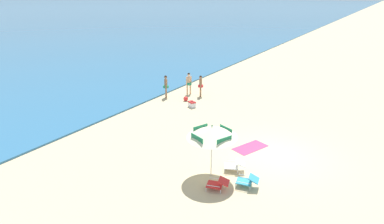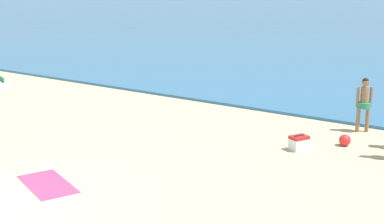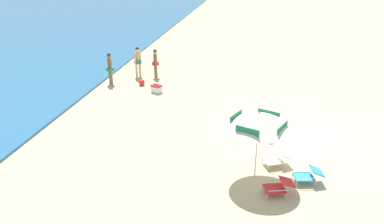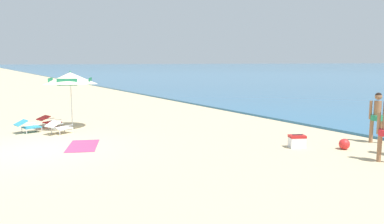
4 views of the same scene
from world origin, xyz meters
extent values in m
plane|color=tan|center=(0.00, 0.00, 0.00)|extent=(800.00, 800.00, 0.00)
cylinder|color=silver|center=(-3.22, 1.74, 1.13)|extent=(0.04, 0.04, 2.26)
cone|color=beige|center=(-3.22, 1.74, 2.03)|extent=(2.57, 2.55, 0.57)
cube|color=#1E724C|center=(-2.93, 2.44, 1.92)|extent=(0.70, 0.32, 0.26)
cube|color=#1E724C|center=(-3.92, 2.03, 1.92)|extent=(0.32, 0.70, 0.26)
cube|color=#1E724C|center=(-3.51, 1.04, 1.92)|extent=(0.70, 0.32, 0.26)
cube|color=#1E724C|center=(-2.52, 1.45, 1.92)|extent=(0.32, 0.70, 0.26)
sphere|color=#1E724C|center=(-3.22, 1.74, 2.29)|extent=(0.06, 0.06, 0.06)
cube|color=red|center=(-4.07, 1.12, 0.20)|extent=(0.67, 0.72, 0.04)
cube|color=red|center=(-3.97, 0.77, 0.42)|extent=(0.59, 0.53, 0.17)
cylinder|color=silver|center=(-4.39, 1.33, 0.09)|extent=(0.03, 0.03, 0.18)
cylinder|color=silver|center=(-3.92, 1.46, 0.09)|extent=(0.03, 0.03, 0.18)
cylinder|color=silver|center=(-4.23, 0.78, 0.09)|extent=(0.03, 0.03, 0.18)
cylinder|color=silver|center=(-3.76, 0.92, 0.09)|extent=(0.03, 0.03, 0.18)
cylinder|color=silver|center=(-4.34, 1.04, 0.32)|extent=(0.17, 0.53, 0.02)
cylinder|color=silver|center=(-3.80, 1.20, 0.32)|extent=(0.17, 0.53, 0.02)
cube|color=white|center=(-2.41, 1.17, 0.20)|extent=(0.72, 0.76, 0.04)
cube|color=white|center=(-2.25, 0.82, 0.41)|extent=(0.61, 0.56, 0.21)
cylinder|color=silver|center=(-2.75, 1.33, 0.09)|extent=(0.03, 0.03, 0.18)
cylinder|color=silver|center=(-2.31, 1.53, 0.09)|extent=(0.03, 0.03, 0.18)
cylinder|color=silver|center=(-2.52, 0.81, 0.09)|extent=(0.03, 0.03, 0.18)
cylinder|color=silver|center=(-2.07, 1.01, 0.09)|extent=(0.03, 0.03, 0.18)
cylinder|color=silver|center=(-2.67, 1.05, 0.32)|extent=(0.24, 0.50, 0.02)
cylinder|color=silver|center=(-2.16, 1.28, 0.32)|extent=(0.24, 0.50, 0.02)
cube|color=teal|center=(-3.24, 0.22, 0.20)|extent=(0.63, 0.70, 0.04)
cube|color=teal|center=(-3.16, -0.16, 0.41)|extent=(0.57, 0.49, 0.20)
cylinder|color=silver|center=(-3.54, 0.45, 0.09)|extent=(0.03, 0.03, 0.18)
cylinder|color=silver|center=(-3.06, 0.55, 0.09)|extent=(0.03, 0.03, 0.18)
cylinder|color=silver|center=(-3.42, -0.11, 0.09)|extent=(0.03, 0.03, 0.18)
cylinder|color=silver|center=(-2.94, -0.01, 0.09)|extent=(0.03, 0.03, 0.18)
cylinder|color=silver|center=(-3.52, 0.16, 0.32)|extent=(0.14, 0.53, 0.02)
cylinder|color=silver|center=(-2.97, 0.28, 0.32)|extent=(0.14, 0.53, 0.02)
cylinder|color=#D8A87F|center=(6.33, 8.68, 0.41)|extent=(0.12, 0.12, 0.83)
cylinder|color=#D8A87F|center=(6.06, 8.79, 0.41)|extent=(0.12, 0.12, 0.83)
cylinder|color=#23845B|center=(6.19, 8.73, 0.85)|extent=(0.41, 0.41, 0.17)
cylinder|color=#D8A87F|center=(6.19, 8.73, 1.12)|extent=(0.23, 0.23, 0.59)
cylinder|color=#D8A87F|center=(6.39, 8.66, 1.11)|extent=(0.09, 0.09, 0.62)
cylinder|color=#D8A87F|center=(6.00, 8.81, 1.11)|extent=(0.09, 0.09, 0.62)
sphere|color=#D8A87F|center=(6.19, 8.73, 1.56)|extent=(0.22, 0.22, 0.22)
sphere|color=black|center=(6.19, 8.73, 1.59)|extent=(0.21, 0.21, 0.21)
cylinder|color=#8C6042|center=(4.77, 9.86, 0.41)|extent=(0.12, 0.12, 0.82)
cylinder|color=#8C6042|center=(4.54, 9.68, 0.41)|extent=(0.12, 0.12, 0.82)
cylinder|color=#23845B|center=(4.65, 9.77, 0.84)|extent=(0.41, 0.41, 0.17)
cylinder|color=#8C6042|center=(4.65, 9.77, 1.11)|extent=(0.23, 0.23, 0.58)
cylinder|color=#8C6042|center=(4.81, 9.90, 1.10)|extent=(0.09, 0.09, 0.62)
cylinder|color=#8C6042|center=(4.49, 9.64, 1.10)|extent=(0.09, 0.09, 0.62)
sphere|color=#8C6042|center=(4.65, 9.77, 1.55)|extent=(0.22, 0.22, 0.22)
sphere|color=black|center=(4.65, 9.77, 1.58)|extent=(0.21, 0.21, 0.21)
cylinder|color=#8C6042|center=(6.12, 7.65, 0.39)|extent=(0.11, 0.11, 0.79)
cylinder|color=#8C6042|center=(6.35, 7.79, 0.39)|extent=(0.11, 0.11, 0.79)
cylinder|color=red|center=(6.24, 7.72, 0.81)|extent=(0.39, 0.39, 0.16)
cylinder|color=#8C6042|center=(6.24, 7.72, 1.07)|extent=(0.22, 0.22, 0.56)
cylinder|color=#8C6042|center=(6.07, 7.62, 1.05)|extent=(0.09, 0.09, 0.59)
cylinder|color=#8C6042|center=(6.40, 7.82, 1.05)|extent=(0.09, 0.09, 0.59)
sphere|color=#8C6042|center=(6.24, 7.72, 1.48)|extent=(0.21, 0.21, 0.21)
sphere|color=black|center=(6.24, 7.72, 1.51)|extent=(0.20, 0.20, 0.20)
cube|color=white|center=(3.80, 6.99, 0.16)|extent=(0.51, 0.58, 0.32)
cube|color=red|center=(3.80, 6.99, 0.36)|extent=(0.53, 0.60, 0.08)
cylinder|color=black|center=(3.80, 6.99, 0.42)|extent=(0.17, 0.31, 0.02)
sphere|color=red|center=(4.72, 8.07, 0.17)|extent=(0.33, 0.33, 0.33)
cube|color=#DB3866|center=(0.11, 1.28, 0.01)|extent=(2.01, 1.50, 0.01)
camera|label=1|loc=(-13.76, -3.76, 7.29)|focal=29.85mm
camera|label=2|loc=(9.72, -6.72, 4.75)|focal=52.02mm
camera|label=3|loc=(-14.13, 1.66, 6.82)|focal=36.49mm
camera|label=4|loc=(11.91, -1.71, 2.68)|focal=34.78mm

